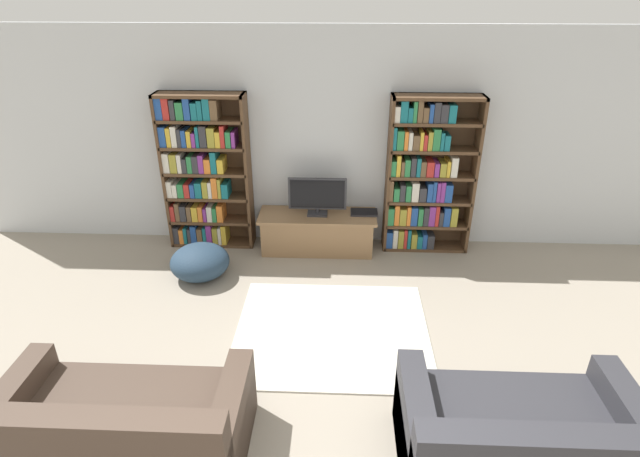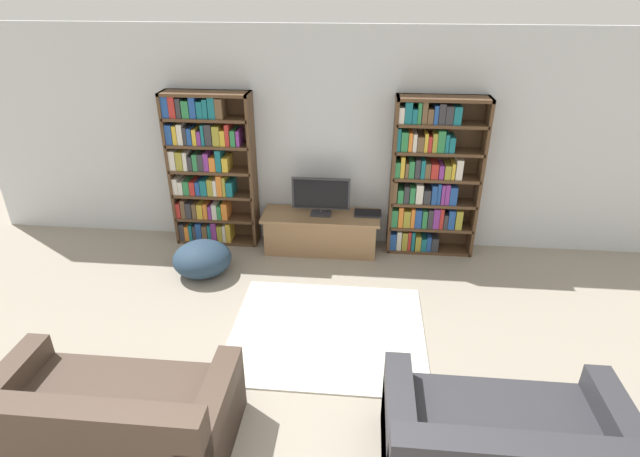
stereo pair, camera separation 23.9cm
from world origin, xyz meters
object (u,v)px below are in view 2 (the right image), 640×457
(bookshelf_left, at_px, (208,169))
(bookshelf_right, at_px, (430,179))
(laptop, at_px, (368,213))
(couch_right_sofa, at_px, (505,455))
(beanbag_ottoman, at_px, (202,259))
(couch_left_sectional, at_px, (107,424))
(television, at_px, (321,196))
(tv_stand, at_px, (321,232))

(bookshelf_left, bearing_deg, bookshelf_right, 0.01)
(laptop, xyz_separation_m, couch_right_sofa, (0.92, -3.18, -0.20))
(couch_right_sofa, bearing_deg, beanbag_ottoman, 138.80)
(laptop, distance_m, beanbag_ottoman, 2.02)
(couch_left_sectional, distance_m, couch_right_sofa, 2.69)
(beanbag_ottoman, bearing_deg, couch_left_sectional, -88.02)
(bookshelf_right, height_order, television, bookshelf_right)
(couch_left_sectional, relative_size, beanbag_ottoman, 2.59)
(bookshelf_left, relative_size, couch_right_sofa, 1.21)
(television, bearing_deg, tv_stand, -90.00)
(tv_stand, height_order, couch_right_sofa, couch_right_sofa)
(couch_left_sectional, bearing_deg, television, 68.76)
(television, xyz_separation_m, couch_right_sofa, (1.49, -3.12, -0.43))
(television, bearing_deg, bookshelf_left, 174.62)
(tv_stand, distance_m, laptop, 0.62)
(bookshelf_right, relative_size, couch_right_sofa, 1.21)
(bookshelf_left, xyz_separation_m, bookshelf_right, (2.65, 0.00, -0.03))
(television, bearing_deg, laptop, 6.30)
(bookshelf_right, relative_size, beanbag_ottoman, 2.87)
(bookshelf_right, bearing_deg, couch_left_sectional, -127.39)
(bookshelf_left, distance_m, tv_stand, 1.57)
(bookshelf_right, relative_size, tv_stand, 1.33)
(television, relative_size, couch_right_sofa, 0.45)
(laptop, bearing_deg, beanbag_ottoman, -157.98)
(bookshelf_left, xyz_separation_m, couch_left_sectional, (0.18, -3.23, -0.70))
(bookshelf_left, height_order, beanbag_ottoman, bookshelf_left)
(bookshelf_left, distance_m, bookshelf_right, 2.65)
(beanbag_ottoman, bearing_deg, bookshelf_left, 96.86)
(beanbag_ottoman, bearing_deg, laptop, 22.02)
(beanbag_ottoman, bearing_deg, television, 28.06)
(couch_right_sofa, height_order, beanbag_ottoman, couch_right_sofa)
(bookshelf_right, distance_m, television, 1.29)
(tv_stand, distance_m, couch_right_sofa, 3.45)
(bookshelf_left, xyz_separation_m, laptop, (1.95, -0.07, -0.47))
(couch_right_sofa, bearing_deg, bookshelf_left, 131.50)
(couch_left_sectional, bearing_deg, tv_stand, 68.75)
(laptop, xyz_separation_m, couch_left_sectional, (-1.77, -3.16, -0.22))
(laptop, bearing_deg, couch_right_sofa, -73.83)
(television, height_order, beanbag_ottoman, television)
(bookshelf_right, height_order, couch_left_sectional, bookshelf_right)
(tv_stand, relative_size, couch_right_sofa, 0.91)
(tv_stand, relative_size, laptop, 4.32)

